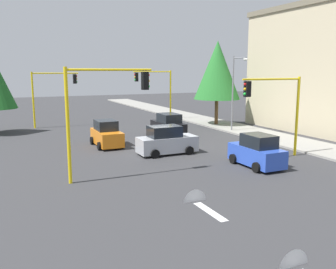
{
  "coord_description": "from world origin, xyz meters",
  "views": [
    {
      "loc": [
        24.46,
        -10.48,
        5.69
      ],
      "look_at": [
        1.17,
        0.22,
        1.2
      ],
      "focal_mm": 39.1,
      "sensor_mm": 36.0,
      "label": 1
    }
  ],
  "objects_px": {
    "traffic_signal_far_right": "(52,88)",
    "car_orange": "(107,135)",
    "car_black": "(168,126)",
    "traffic_signal_far_left": "(156,85)",
    "car_silver": "(167,141)",
    "traffic_signal_near_left": "(276,101)",
    "car_blue": "(257,152)",
    "tree_roadside_mid": "(217,70)",
    "street_lamp_curbside": "(235,85)",
    "traffic_signal_near_right": "(102,101)"
  },
  "relations": [
    {
      "from": "traffic_signal_near_left",
      "to": "car_blue",
      "type": "distance_m",
      "value": 3.96
    },
    {
      "from": "traffic_signal_near_left",
      "to": "car_orange",
      "type": "relative_size",
      "value": 1.41
    },
    {
      "from": "street_lamp_curbside",
      "to": "car_orange",
      "type": "xyz_separation_m",
      "value": [
        1.26,
        -12.51,
        -3.45
      ]
    },
    {
      "from": "traffic_signal_near_left",
      "to": "car_silver",
      "type": "relative_size",
      "value": 1.3
    },
    {
      "from": "street_lamp_curbside",
      "to": "car_silver",
      "type": "xyz_separation_m",
      "value": [
        5.61,
        -9.47,
        -3.45
      ]
    },
    {
      "from": "traffic_signal_near_right",
      "to": "car_black",
      "type": "bearing_deg",
      "value": 140.78
    },
    {
      "from": "tree_roadside_mid",
      "to": "car_silver",
      "type": "bearing_deg",
      "value": -45.78
    },
    {
      "from": "traffic_signal_near_left",
      "to": "car_black",
      "type": "bearing_deg",
      "value": -165.31
    },
    {
      "from": "car_orange",
      "to": "car_black",
      "type": "height_order",
      "value": "same"
    },
    {
      "from": "street_lamp_curbside",
      "to": "tree_roadside_mid",
      "type": "height_order",
      "value": "tree_roadside_mid"
    },
    {
      "from": "traffic_signal_near_left",
      "to": "car_orange",
      "type": "height_order",
      "value": "traffic_signal_near_left"
    },
    {
      "from": "car_silver",
      "to": "car_blue",
      "type": "height_order",
      "value": "same"
    },
    {
      "from": "traffic_signal_far_left",
      "to": "car_black",
      "type": "distance_m",
      "value": 10.36
    },
    {
      "from": "traffic_signal_near_right",
      "to": "car_black",
      "type": "relative_size",
      "value": 1.45
    },
    {
      "from": "traffic_signal_far_left",
      "to": "car_silver",
      "type": "relative_size",
      "value": 1.4
    },
    {
      "from": "traffic_signal_near_left",
      "to": "car_black",
      "type": "distance_m",
      "value": 11.27
    },
    {
      "from": "traffic_signal_near_left",
      "to": "traffic_signal_far_left",
      "type": "bearing_deg",
      "value": 179.81
    },
    {
      "from": "car_blue",
      "to": "traffic_signal_far_left",
      "type": "bearing_deg",
      "value": 173.43
    },
    {
      "from": "traffic_signal_near_left",
      "to": "car_orange",
      "type": "xyz_separation_m",
      "value": [
        -8.35,
        -8.95,
        -2.88
      ]
    },
    {
      "from": "traffic_signal_near_right",
      "to": "car_orange",
      "type": "height_order",
      "value": "traffic_signal_near_right"
    },
    {
      "from": "tree_roadside_mid",
      "to": "car_blue",
      "type": "distance_m",
      "value": 17.4
    },
    {
      "from": "traffic_signal_far_right",
      "to": "car_silver",
      "type": "height_order",
      "value": "traffic_signal_far_right"
    },
    {
      "from": "street_lamp_curbside",
      "to": "tree_roadside_mid",
      "type": "xyz_separation_m",
      "value": [
        -4.39,
        0.8,
        1.37
      ]
    },
    {
      "from": "traffic_signal_far_right",
      "to": "car_silver",
      "type": "bearing_deg",
      "value": 18.67
    },
    {
      "from": "street_lamp_curbside",
      "to": "car_blue",
      "type": "distance_m",
      "value": 12.89
    },
    {
      "from": "traffic_signal_far_left",
      "to": "traffic_signal_near_left",
      "type": "distance_m",
      "value": 20.0
    },
    {
      "from": "traffic_signal_far_left",
      "to": "traffic_signal_near_left",
      "type": "xyz_separation_m",
      "value": [
        20.0,
        -0.07,
        -0.27
      ]
    },
    {
      "from": "car_orange",
      "to": "car_blue",
      "type": "height_order",
      "value": "same"
    },
    {
      "from": "traffic_signal_far_right",
      "to": "car_orange",
      "type": "height_order",
      "value": "traffic_signal_far_right"
    },
    {
      "from": "traffic_signal_far_right",
      "to": "traffic_signal_far_left",
      "type": "height_order",
      "value": "traffic_signal_far_left"
    },
    {
      "from": "car_orange",
      "to": "car_blue",
      "type": "xyz_separation_m",
      "value": [
        9.65,
        6.56,
        -0.0
      ]
    },
    {
      "from": "tree_roadside_mid",
      "to": "car_silver",
      "type": "xyz_separation_m",
      "value": [
        10.0,
        -10.27,
        -4.82
      ]
    },
    {
      "from": "traffic_signal_far_left",
      "to": "car_silver",
      "type": "distance_m",
      "value": 17.37
    },
    {
      "from": "traffic_signal_far_left",
      "to": "car_blue",
      "type": "bearing_deg",
      "value": -6.57
    },
    {
      "from": "traffic_signal_far_left",
      "to": "traffic_signal_near_left",
      "type": "bearing_deg",
      "value": -0.19
    },
    {
      "from": "traffic_signal_far_right",
      "to": "traffic_signal_near_left",
      "type": "relative_size",
      "value": 1.05
    },
    {
      "from": "traffic_signal_far_right",
      "to": "car_blue",
      "type": "height_order",
      "value": "traffic_signal_far_right"
    },
    {
      "from": "traffic_signal_far_right",
      "to": "car_orange",
      "type": "xyz_separation_m",
      "value": [
        11.65,
        2.37,
        -3.05
      ]
    },
    {
      "from": "car_orange",
      "to": "car_black",
      "type": "relative_size",
      "value": 0.93
    },
    {
      "from": "traffic_signal_near_left",
      "to": "car_black",
      "type": "height_order",
      "value": "traffic_signal_near_left"
    },
    {
      "from": "traffic_signal_far_left",
      "to": "traffic_signal_near_left",
      "type": "height_order",
      "value": "traffic_signal_far_left"
    },
    {
      "from": "car_silver",
      "to": "car_blue",
      "type": "distance_m",
      "value": 6.36
    },
    {
      "from": "car_black",
      "to": "car_blue",
      "type": "relative_size",
      "value": 1.1
    },
    {
      "from": "traffic_signal_near_left",
      "to": "car_blue",
      "type": "bearing_deg",
      "value": -61.5
    },
    {
      "from": "car_silver",
      "to": "traffic_signal_far_left",
      "type": "bearing_deg",
      "value": 159.52
    },
    {
      "from": "traffic_signal_far_left",
      "to": "street_lamp_curbside",
      "type": "relative_size",
      "value": 0.82
    },
    {
      "from": "street_lamp_curbside",
      "to": "car_blue",
      "type": "bearing_deg",
      "value": -28.61
    },
    {
      "from": "car_orange",
      "to": "car_blue",
      "type": "relative_size",
      "value": 1.02
    },
    {
      "from": "traffic_signal_near_right",
      "to": "street_lamp_curbside",
      "type": "height_order",
      "value": "street_lamp_curbside"
    },
    {
      "from": "traffic_signal_near_left",
      "to": "car_silver",
      "type": "height_order",
      "value": "traffic_signal_near_left"
    }
  ]
}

